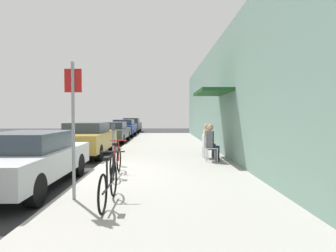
{
  "coord_description": "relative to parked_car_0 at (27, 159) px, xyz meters",
  "views": [
    {
      "loc": [
        2.08,
        -8.03,
        1.72
      ],
      "look_at": [
        2.39,
        8.68,
        1.1
      ],
      "focal_mm": 30.85,
      "sensor_mm": 36.0,
      "label": 1
    }
  ],
  "objects": [
    {
      "name": "building_facade",
      "position": [
        5.74,
        3.25,
        1.81
      ],
      "size": [
        1.4,
        32.0,
        5.02
      ],
      "color": "gray",
      "rests_on": "ground_plane"
    },
    {
      "name": "parked_car_4",
      "position": [
        0.0,
        22.62,
        0.05
      ],
      "size": [
        1.8,
        4.4,
        1.45
      ],
      "color": "#47514C",
      "rests_on": "ground_plane"
    },
    {
      "name": "bicycle_1",
      "position": [
        1.94,
        0.88,
        -0.22
      ],
      "size": [
        0.46,
        1.71,
        0.9
      ],
      "color": "black",
      "rests_on": "sidewalk_slab"
    },
    {
      "name": "bicycle_0",
      "position": [
        2.22,
        -1.65,
        -0.22
      ],
      "size": [
        0.46,
        1.71,
        0.9
      ],
      "color": "black",
      "rests_on": "sidewalk_slab"
    },
    {
      "name": "parked_car_1",
      "position": [
        0.0,
        5.36,
        0.05
      ],
      "size": [
        1.8,
        4.4,
        1.41
      ],
      "color": "#A58433",
      "rests_on": "ground_plane"
    },
    {
      "name": "parking_meter",
      "position": [
        1.55,
        2.75,
        0.19
      ],
      "size": [
        0.12,
        0.1,
        1.32
      ],
      "color": "slate",
      "rests_on": "sidewalk_slab"
    },
    {
      "name": "parked_car_3",
      "position": [
        -0.0,
        16.87,
        0.03
      ],
      "size": [
        1.8,
        4.4,
        1.37
      ],
      "color": "navy",
      "rests_on": "ground_plane"
    },
    {
      "name": "parked_car_0",
      "position": [
        0.0,
        0.0,
        0.0
      ],
      "size": [
        1.8,
        4.4,
        1.32
      ],
      "color": "#B7B7BC",
      "rests_on": "ground_plane"
    },
    {
      "name": "sidewalk_slab",
      "position": [
        3.35,
        3.24,
        -0.64
      ],
      "size": [
        4.5,
        32.0,
        0.12
      ],
      "primitive_type": "cube",
      "color": "#9E9B93",
      "rests_on": "ground_plane"
    },
    {
      "name": "ground_plane",
      "position": [
        1.1,
        1.24,
        -0.7
      ],
      "size": [
        60.0,
        60.0,
        0.0
      ],
      "primitive_type": "plane",
      "color": "#2D2D30"
    },
    {
      "name": "parked_car_2",
      "position": [
        0.0,
        11.65,
        -0.01
      ],
      "size": [
        1.8,
        4.4,
        1.29
      ],
      "color": "#47514C",
      "rests_on": "ground_plane"
    },
    {
      "name": "street_sign",
      "position": [
        1.5,
        -1.33,
        0.94
      ],
      "size": [
        0.32,
        0.06,
        2.6
      ],
      "color": "gray",
      "rests_on": "sidewalk_slab"
    },
    {
      "name": "cafe_chair_0",
      "position": [
        4.84,
        3.19,
        -0.07
      ],
      "size": [
        0.55,
        0.55,
        0.87
      ],
      "color": "silver",
      "rests_on": "sidewalk_slab"
    },
    {
      "name": "seated_patron_0",
      "position": [
        4.9,
        3.18,
        0.12
      ],
      "size": [
        0.5,
        0.46,
        1.29
      ],
      "color": "#232838",
      "rests_on": "sidewalk_slab"
    },
    {
      "name": "seated_patron_1",
      "position": [
        4.9,
        3.95,
        0.12
      ],
      "size": [
        0.43,
        0.37,
        1.29
      ],
      "color": "#232838",
      "rests_on": "sidewalk_slab"
    },
    {
      "name": "cafe_chair_1",
      "position": [
        4.84,
        3.95,
        -0.07
      ],
      "size": [
        0.45,
        0.45,
        0.87
      ],
      "color": "silver",
      "rests_on": "sidewalk_slab"
    }
  ]
}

